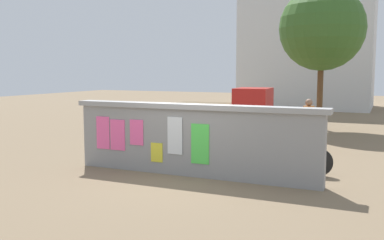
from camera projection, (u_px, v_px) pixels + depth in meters
name	position (u px, v px, depth m)	size (l,w,h in m)	color
ground	(273.00, 132.00, 17.55)	(60.00, 60.00, 0.00)	#7A664C
poster_wall	(192.00, 139.00, 10.20)	(6.24, 0.42, 1.70)	gray
auto_rickshaw_truck	(227.00, 113.00, 16.22)	(3.67, 1.68, 1.85)	black
motorcycle	(171.00, 136.00, 13.45)	(1.90, 0.56, 0.87)	black
bicycle_near	(247.00, 140.00, 13.21)	(1.68, 0.52, 0.95)	black
bicycle_far	(296.00, 159.00, 10.42)	(1.71, 0.44, 0.95)	black
person_walking	(308.00, 120.00, 13.30)	(0.36, 0.36, 1.62)	yellow
tree_roadside	(322.00, 28.00, 18.13)	(3.54, 3.54, 6.01)	brown
building_background	(309.00, 41.00, 29.43)	(8.58, 6.42, 8.89)	silver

